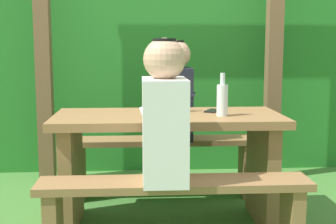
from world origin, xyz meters
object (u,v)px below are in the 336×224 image
picnic_table (168,150)px  cell_phone (212,111)px  drinking_glass (157,105)px  person_black_coat (176,94)px  bottle_left (222,99)px  bench_far (163,155)px  bench_near (175,204)px  bottle_right (173,96)px  person_white_shirt (164,116)px

picnic_table → cell_phone: (0.29, 0.10, 0.23)m
picnic_table → drinking_glass: size_ratio=14.38×
picnic_table → person_black_coat: person_black_coat is taller
bottle_left → cell_phone: (-0.03, 0.19, -0.10)m
picnic_table → cell_phone: 0.38m
picnic_table → bench_far: (0.00, 0.54, -0.16)m
bench_near → bottle_left: (0.32, 0.46, 0.49)m
bench_far → bottle_right: bottle_right is taller
drinking_glass → bench_far: bearing=82.4°
drinking_glass → bottle_left: 0.42m
picnic_table → bench_near: 0.57m
bottle_right → bottle_left: bearing=-30.3°
bench_far → drinking_glass: (-0.06, -0.48, 0.44)m
bottle_right → cell_phone: 0.28m
bench_far → bottle_right: bearing=-85.6°
drinking_glass → cell_phone: (0.36, 0.04, -0.04)m
bench_far → cell_phone: 0.66m
picnic_table → drinking_glass: (-0.06, 0.06, 0.27)m
person_black_coat → bottle_right: bearing=-97.1°
bottle_left → person_white_shirt: bearing=-129.5°
person_white_shirt → person_black_coat: size_ratio=1.00×
bottle_right → bench_near: bearing=-93.3°
picnic_table → drinking_glass: 0.29m
picnic_table → bottle_left: 0.47m
bench_near → bottle_left: size_ratio=5.40×
bench_near → drinking_glass: size_ratio=14.38×
bench_far → bottle_right: (0.04, -0.46, 0.49)m
bench_near → bottle_left: bottle_left is taller
picnic_table → cell_phone: size_ratio=10.00×
picnic_table → cell_phone: cell_phone is taller
bench_near → cell_phone: cell_phone is taller
bench_far → bottle_left: 0.86m
bench_near → drinking_glass: bearing=96.0°
picnic_table → person_white_shirt: person_white_shirt is taller
bench_near → bottle_right: 0.79m
person_black_coat → drinking_glass: 0.50m
bench_near → person_black_coat: 1.18m
bench_near → bench_far: (0.00, 1.08, 0.00)m
drinking_glass → bench_near: bearing=-84.0°
bench_near → person_black_coat: (0.09, 1.08, 0.46)m
person_white_shirt → bottle_left: size_ratio=2.77×
picnic_table → bench_far: 0.57m
bottle_right → picnic_table: bearing=-113.7°
bench_far → person_white_shirt: size_ratio=1.95×
picnic_table → bottle_right: bearing=66.3°
person_white_shirt → bench_near: bearing=-3.7°
bench_far → person_black_coat: bearing=-2.1°
bottle_left → cell_phone: size_ratio=1.85×
picnic_table → person_black_coat: bearing=80.3°
bench_near → person_black_coat: size_ratio=1.95×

